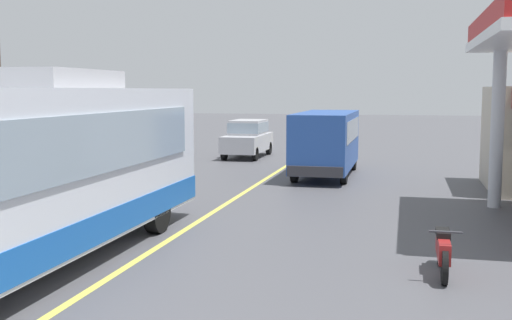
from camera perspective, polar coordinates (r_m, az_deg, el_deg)
name	(u,v)px	position (r m, az deg, el deg)	size (l,w,h in m)	color
ground	(277,172)	(25.39, 1.96, -1.06)	(120.00, 120.00, 0.00)	#4C4C51
lane_divider_stripe	(247,191)	(20.56, -0.82, -2.80)	(0.16, 50.00, 0.01)	#D8CC4C
coach_bus_main	(29,177)	(12.11, -19.93, -1.44)	(2.60, 11.04, 3.69)	silver
minibus_opposing_lane	(326,138)	(24.16, 6.42, 2.04)	(2.04, 6.13, 2.44)	#264C9E
motorcycle_parked_forecourt	(443,250)	(11.79, 16.64, -7.85)	(0.55, 1.80, 0.92)	black
car_trailing_behind_bus	(248,136)	(30.82, -0.75, 2.15)	(1.70, 4.20, 1.82)	#B2B2B7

